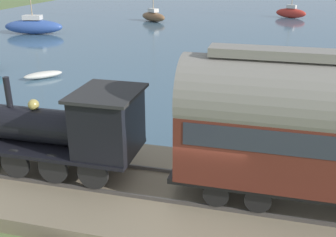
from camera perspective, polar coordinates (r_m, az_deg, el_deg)
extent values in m
plane|color=#607542|center=(12.72, 5.08, -12.72)|extent=(200.00, 200.00, 0.00)
cube|color=#426075|center=(54.15, 13.02, 13.72)|extent=(80.00, 80.00, 0.01)
cube|color=#84755B|center=(12.72, 5.24, -11.42)|extent=(5.64, 56.00, 0.49)
cube|color=#4C4742|center=(11.83, 4.58, -12.44)|extent=(0.07, 54.88, 0.12)
cube|color=#4C4742|center=(13.29, 5.91, -8.31)|extent=(0.07, 54.88, 0.12)
cylinder|color=black|center=(12.42, -10.85, -7.95)|extent=(0.12, 1.00, 1.00)
cylinder|color=black|center=(13.81, -7.87, -4.52)|extent=(0.12, 1.00, 1.00)
cylinder|color=black|center=(13.01, -16.33, -7.02)|extent=(0.12, 1.00, 1.00)
cylinder|color=black|center=(14.35, -12.91, -3.85)|extent=(0.12, 1.00, 1.00)
cylinder|color=black|center=(13.71, -21.27, -6.13)|extent=(0.12, 1.00, 1.00)
cylinder|color=black|center=(14.99, -17.56, -3.20)|extent=(0.12, 1.00, 1.00)
cube|color=black|center=(13.49, -14.70, -3.81)|extent=(2.24, 4.94, 0.12)
cylinder|color=black|center=(13.72, -18.57, -0.89)|extent=(1.15, 2.96, 1.15)
cylinder|color=black|center=(13.86, -22.21, 3.59)|extent=(0.20, 0.20, 1.00)
sphere|color=tan|center=(13.48, -18.94, 1.92)|extent=(0.36, 0.36, 0.36)
cube|color=black|center=(12.42, -8.62, -0.59)|extent=(2.14, 1.73, 1.85)
cube|color=#282828|center=(12.08, -8.88, 3.69)|extent=(2.34, 1.97, 0.10)
cylinder|color=black|center=(11.49, 12.89, -11.51)|extent=(0.12, 0.76, 0.76)
cylinder|color=black|center=(12.98, 13.21, -7.36)|extent=(0.12, 0.76, 0.76)
cylinder|color=black|center=(11.54, 6.96, -10.91)|extent=(0.12, 0.76, 0.76)
cylinder|color=black|center=(13.03, 8.02, -6.86)|extent=(0.12, 0.76, 0.76)
cube|color=black|center=(12.28, 23.19, -8.85)|extent=(2.02, 9.40, 0.16)
ellipsoid|color=#335199|center=(44.81, -18.92, 12.48)|extent=(2.90, 6.38, 1.49)
cube|color=silver|center=(44.68, -19.07, 13.70)|extent=(1.38, 2.01, 0.45)
ellipsoid|color=brown|center=(51.73, -2.14, 14.54)|extent=(3.41, 4.20, 1.16)
cube|color=silver|center=(51.64, -2.15, 15.42)|extent=(1.36, 1.48, 0.45)
ellipsoid|color=#B72D23|center=(57.49, 17.39, 14.39)|extent=(2.48, 4.21, 1.26)
cube|color=silver|center=(57.40, 17.49, 15.23)|extent=(1.04, 1.38, 0.45)
ellipsoid|color=#B7B2A3|center=(20.57, 17.55, 1.03)|extent=(0.93, 2.30, 0.46)
ellipsoid|color=beige|center=(27.31, -17.66, 6.05)|extent=(2.37, 2.29, 0.44)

